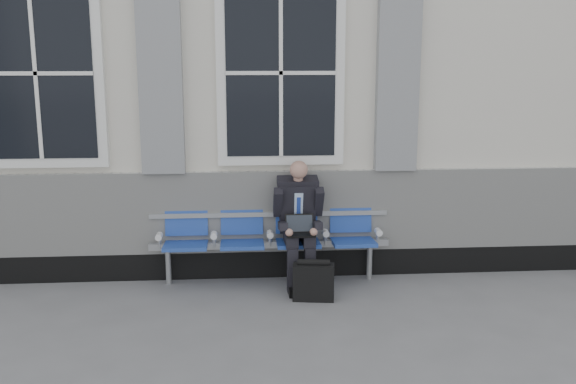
{
  "coord_description": "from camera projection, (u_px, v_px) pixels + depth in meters",
  "views": [
    {
      "loc": [
        -0.08,
        -5.38,
        2.41
      ],
      "look_at": [
        0.39,
        0.9,
        1.08
      ],
      "focal_mm": 40.0,
      "sensor_mm": 36.0,
      "label": 1
    }
  ],
  "objects": [
    {
      "name": "ground",
      "position": [
        253.0,
        331.0,
        5.76
      ],
      "size": [
        70.0,
        70.0,
        0.0
      ],
      "primitive_type": "plane",
      "color": "slate",
      "rests_on": "ground"
    },
    {
      "name": "station_building",
      "position": [
        244.0,
        71.0,
        8.69
      ],
      "size": [
        14.4,
        4.4,
        4.49
      ],
      "color": "beige",
      "rests_on": "ground"
    },
    {
      "name": "bench",
      "position": [
        270.0,
        232.0,
        6.95
      ],
      "size": [
        2.6,
        0.47,
        0.91
      ],
      "color": "#9EA0A3",
      "rests_on": "ground"
    },
    {
      "name": "businessman",
      "position": [
        299.0,
        218.0,
        6.81
      ],
      "size": [
        0.53,
        0.71,
        1.35
      ],
      "color": "black",
      "rests_on": "ground"
    },
    {
      "name": "briefcase",
      "position": [
        313.0,
        281.0,
        6.47
      ],
      "size": [
        0.43,
        0.23,
        0.43
      ],
      "color": "black",
      "rests_on": "ground"
    }
  ]
}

